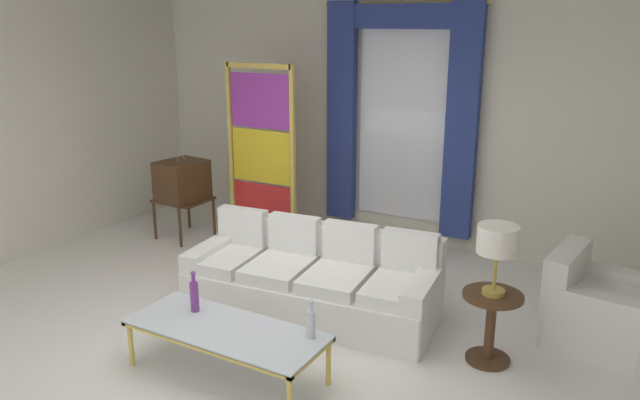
# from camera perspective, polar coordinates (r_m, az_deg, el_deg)

# --- Properties ---
(ground_plane) EXTENTS (16.00, 16.00, 0.00)m
(ground_plane) POSITION_cam_1_polar(r_m,az_deg,el_deg) (5.48, -5.00, -12.91)
(ground_plane) COLOR white
(wall_rear) EXTENTS (8.00, 0.12, 3.00)m
(wall_rear) POSITION_cam_1_polar(r_m,az_deg,el_deg) (7.59, 8.03, 7.31)
(wall_rear) COLOR silver
(wall_rear) RESTS_ON ground
(wall_left) EXTENTS (0.12, 7.00, 3.00)m
(wall_left) POSITION_cam_1_polar(r_m,az_deg,el_deg) (7.94, -25.11, 6.33)
(wall_left) COLOR silver
(wall_left) RESTS_ON ground
(curtained_window) EXTENTS (2.00, 0.17, 2.70)m
(curtained_window) POSITION_cam_1_polar(r_m,az_deg,el_deg) (7.41, 7.44, 9.00)
(curtained_window) COLOR white
(curtained_window) RESTS_ON ground
(couch_white_long) EXTENTS (2.42, 1.16, 0.86)m
(couch_white_long) POSITION_cam_1_polar(r_m,az_deg,el_deg) (5.86, -0.51, -7.50)
(couch_white_long) COLOR white
(couch_white_long) RESTS_ON ground
(coffee_table) EXTENTS (1.58, 0.63, 0.41)m
(coffee_table) POSITION_cam_1_polar(r_m,az_deg,el_deg) (4.87, -8.74, -11.99)
(coffee_table) COLOR silver
(coffee_table) RESTS_ON ground
(bottle_blue_decanter) EXTENTS (0.07, 0.07, 0.31)m
(bottle_blue_decanter) POSITION_cam_1_polar(r_m,az_deg,el_deg) (4.62, -0.86, -11.28)
(bottle_blue_decanter) COLOR silver
(bottle_blue_decanter) RESTS_ON coffee_table
(bottle_crystal_tall) EXTENTS (0.07, 0.07, 0.35)m
(bottle_crystal_tall) POSITION_cam_1_polar(r_m,az_deg,el_deg) (5.09, -11.61, -8.64)
(bottle_crystal_tall) COLOR #753384
(bottle_crystal_tall) RESTS_ON coffee_table
(vintage_tv) EXTENTS (0.62, 0.65, 1.35)m
(vintage_tv) POSITION_cam_1_polar(r_m,az_deg,el_deg) (7.87, -12.71, 1.65)
(vintage_tv) COLOR #472D19
(vintage_tv) RESTS_ON ground
(armchair_white) EXTENTS (0.91, 0.90, 0.80)m
(armchair_white) POSITION_cam_1_polar(r_m,az_deg,el_deg) (5.83, 24.07, -9.36)
(armchair_white) COLOR white
(armchair_white) RESTS_ON ground
(stained_glass_divider) EXTENTS (0.95, 0.05, 2.20)m
(stained_glass_divider) POSITION_cam_1_polar(r_m,az_deg,el_deg) (7.44, -5.48, 3.75)
(stained_glass_divider) COLOR gold
(stained_glass_divider) RESTS_ON ground
(peacock_figurine) EXTENTS (0.44, 0.60, 0.50)m
(peacock_figurine) POSITION_cam_1_polar(r_m,az_deg,el_deg) (7.11, -4.68, -3.88)
(peacock_figurine) COLOR beige
(peacock_figurine) RESTS_ON ground
(round_side_table) EXTENTS (0.48, 0.48, 0.59)m
(round_side_table) POSITION_cam_1_polar(r_m,az_deg,el_deg) (5.20, 15.59, -10.81)
(round_side_table) COLOR #472D19
(round_side_table) RESTS_ON ground
(table_lamp_brass) EXTENTS (0.32, 0.32, 0.57)m
(table_lamp_brass) POSITION_cam_1_polar(r_m,az_deg,el_deg) (4.93, 16.19, -3.83)
(table_lamp_brass) COLOR #B29338
(table_lamp_brass) RESTS_ON round_side_table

